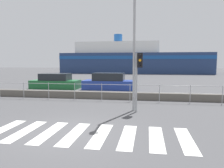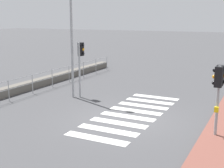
{
  "view_description": "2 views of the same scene",
  "coord_description": "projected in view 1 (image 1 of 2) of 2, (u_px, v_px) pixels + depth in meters",
  "views": [
    {
      "loc": [
        2.79,
        -6.84,
        2.41
      ],
      "look_at": [
        1.34,
        2.0,
        1.5
      ],
      "focal_mm": 35.0,
      "sensor_mm": 36.0,
      "label": 1
    },
    {
      "loc": [
        -11.08,
        -5.0,
        4.08
      ],
      "look_at": [
        0.92,
        1.0,
        1.2
      ],
      "focal_mm": 50.0,
      "sensor_mm": 36.0,
      "label": 2
    }
  ],
  "objects": [
    {
      "name": "ground_plane",
      "position": [
        64.0,
        133.0,
        7.41
      ],
      "size": [
        160.0,
        160.0,
        0.0
      ],
      "primitive_type": "plane",
      "color": "#424244"
    },
    {
      "name": "crosswalk",
      "position": [
        88.0,
        134.0,
        7.27
      ],
      "size": [
        6.75,
        2.4,
        0.01
      ],
      "color": "silver",
      "rests_on": "ground_plane"
    },
    {
      "name": "seawall",
      "position": [
        105.0,
        95.0,
        14.37
      ],
      "size": [
        23.3,
        0.55,
        0.46
      ],
      "color": "#605B54",
      "rests_on": "ground_plane"
    },
    {
      "name": "harbor_fence",
      "position": [
        102.0,
        89.0,
        13.46
      ],
      "size": [
        21.0,
        0.04,
        1.08
      ],
      "color": "#9EA0A3",
      "rests_on": "ground_plane"
    },
    {
      "name": "traffic_light_far",
      "position": [
        139.0,
        69.0,
        10.27
      ],
      "size": [
        0.34,
        0.32,
        2.82
      ],
      "color": "#9EA0A3",
      "rests_on": "ground_plane"
    },
    {
      "name": "streetlamp",
      "position": [
        134.0,
        31.0,
        10.24
      ],
      "size": [
        0.32,
        1.3,
        6.22
      ],
      "color": "#9EA0A3",
      "rests_on": "ground_plane"
    },
    {
      "name": "ferry_boat",
      "position": [
        132.0,
        60.0,
        47.75
      ],
      "size": [
        31.07,
        9.02,
        8.42
      ],
      "color": "navy",
      "rests_on": "ground_plane"
    },
    {
      "name": "parked_car_green",
      "position": [
        55.0,
        82.0,
        19.91
      ],
      "size": [
        4.36,
        1.77,
        1.37
      ],
      "color": "#1E6633",
      "rests_on": "ground_plane"
    },
    {
      "name": "parked_car_blue",
      "position": [
        109.0,
        82.0,
        19.11
      ],
      "size": [
        4.45,
        1.76,
        1.45
      ],
      "color": "#233D9E",
      "rests_on": "ground_plane"
    }
  ]
}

